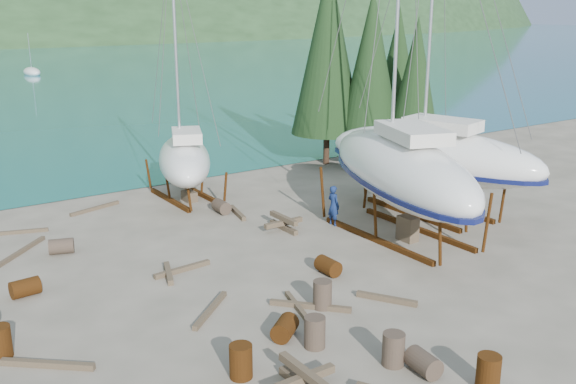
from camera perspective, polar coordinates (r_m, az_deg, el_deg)
ground at (r=21.21m, az=3.05°, el=-8.61°), size 600.00×600.00×0.00m
far_house_right at (r=209.56m, az=-23.58°, el=13.01°), size 6.60×5.60×5.60m
cypress_near_right at (r=36.65m, az=7.40°, el=11.07°), size 3.60×3.60×10.00m
cypress_mid_right at (r=36.33m, az=11.27°, el=9.47°), size 3.06×3.06×8.50m
cypress_back_left at (r=37.17m, az=3.58°, el=12.58°), size 4.14×4.14×11.50m
cypress_far_right at (r=39.47m, az=9.70°, el=10.47°), size 3.24×3.24×9.00m
moored_boat_mid at (r=98.08m, az=-21.81°, el=9.86°), size 2.00×5.00×6.05m
large_sailboat_near at (r=25.42m, az=10.00°, el=2.07°), size 6.78×11.57×17.53m
large_sailboat_far at (r=28.93m, az=12.66°, el=3.26°), size 5.62×10.68×16.22m
small_sailboat_shore at (r=30.77m, az=-9.20°, el=2.93°), size 5.19×7.91×12.13m
worker at (r=27.04m, az=4.06°, el=-1.20°), size 0.45×0.65×1.72m
drum_1 at (r=16.92m, az=11.95°, el=-14.64°), size 0.68×0.94×0.58m
drum_2 at (r=22.21m, az=-22.32°, el=-7.87°), size 0.93×0.65×0.58m
drum_5 at (r=19.79m, az=3.08°, el=-9.08°), size 0.58×0.58×0.88m
drum_6 at (r=22.25m, az=3.59°, el=-6.59°), size 0.58×0.88×0.58m
drum_7 at (r=16.63m, az=17.38°, el=-15.05°), size 0.58×0.58×0.88m
drum_8 at (r=18.76m, az=-24.22°, el=-12.05°), size 0.58×0.58×0.88m
drum_9 at (r=25.46m, az=-19.49°, el=-4.57°), size 1.02×0.83×0.58m
drum_10 at (r=16.39m, az=-4.21°, el=-14.77°), size 0.58×0.58×0.88m
drum_11 at (r=28.88m, az=-5.94°, el=-1.31°), size 0.62×0.90×0.58m
drum_12 at (r=18.16m, az=-0.29°, el=-12.00°), size 1.05×1.00×0.58m
drum_16 at (r=17.66m, az=2.39°, el=-12.34°), size 0.58×0.58×0.88m
drum_17 at (r=17.07m, az=9.35°, el=-13.62°), size 0.58×0.58×0.88m
timber_0 at (r=28.42m, az=-23.41°, el=-3.33°), size 2.77×1.04×0.14m
timber_3 at (r=19.46m, az=1.29°, el=-10.71°), size 0.97×2.89×0.15m
timber_4 at (r=22.79m, az=-9.37°, el=-6.79°), size 2.17×0.36×0.17m
timber_5 at (r=19.88m, az=2.00°, el=-10.09°), size 1.83×1.98×0.16m
timber_6 at (r=28.60m, az=-4.52°, el=-1.85°), size 0.63×1.96×0.19m
timber_7 at (r=20.55m, az=8.76°, el=-9.36°), size 1.16×1.74×0.17m
timber_8 at (r=22.51m, az=-10.57°, el=-7.11°), size 0.75×1.71×0.19m
timber_9 at (r=30.51m, az=-16.77°, el=-1.40°), size 2.50×0.89×0.15m
timber_11 at (r=19.77m, az=-6.91°, el=-10.37°), size 1.96×1.72×0.15m
timber_12 at (r=18.00m, az=-20.60°, el=-14.15°), size 2.00×1.75×0.17m
timber_15 at (r=26.13m, az=-22.59°, el=-4.87°), size 2.23×2.25×0.15m
timber_pile_fore at (r=15.95m, az=1.35°, el=-16.27°), size 1.80×1.80×0.60m
timber_pile_aft at (r=26.55m, az=-0.40°, el=-2.75°), size 1.80×1.80×0.60m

